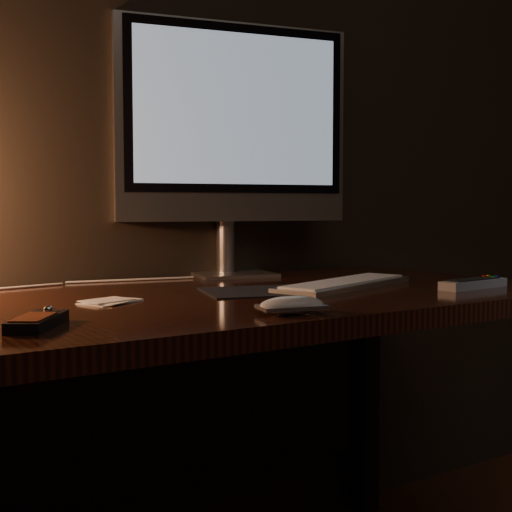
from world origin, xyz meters
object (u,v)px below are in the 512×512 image
monitor (233,128)px  media_remote (38,321)px  keyboard (344,284)px  mouse (292,308)px  desk (185,352)px  tv_remote (473,283)px

monitor → media_remote: 0.93m
monitor → media_remote: (-0.67, -0.52, -0.38)m
monitor → keyboard: monitor is taller
monitor → mouse: 0.78m
keyboard → mouse: bearing=-161.4°
desk → keyboard: (0.36, -0.11, 0.14)m
mouse → media_remote: (-0.40, 0.11, -0.00)m
monitor → mouse: size_ratio=5.68×
desk → mouse: bearing=-88.1°
monitor → mouse: monitor is taller
monitor → media_remote: monitor is taller
mouse → tv_remote: (0.57, 0.09, -0.00)m
desk → media_remote: (-0.39, -0.27, 0.14)m
desk → monitor: size_ratio=2.43×
mouse → media_remote: bearing=179.5°
tv_remote → monitor: bearing=115.1°
monitor → keyboard: bearing=-65.8°
media_remote → tv_remote: size_ratio=0.77×
monitor → desk: bearing=-125.1°
mouse → tv_remote: bearing=22.9°
tv_remote → keyboard: bearing=138.0°
mouse → media_remote: size_ratio=0.77×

